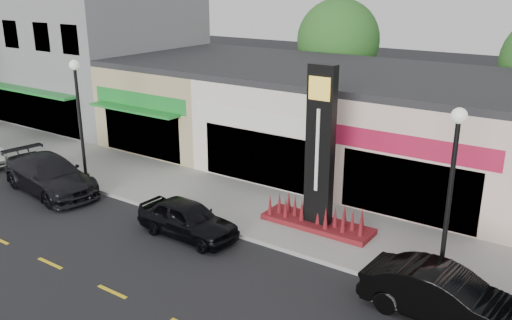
% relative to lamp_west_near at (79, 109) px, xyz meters
% --- Properties ---
extents(ground, '(120.00, 120.00, 0.00)m').
position_rel_lamp_west_near_xyz_m(ground, '(8.00, -2.50, -3.48)').
color(ground, black).
rests_on(ground, ground).
extents(sidewalk, '(52.00, 4.30, 0.15)m').
position_rel_lamp_west_near_xyz_m(sidewalk, '(8.00, 1.85, -3.40)').
color(sidewalk, gray).
rests_on(sidewalk, ground).
extents(curb, '(52.00, 0.20, 0.15)m').
position_rel_lamp_west_near_xyz_m(curb, '(8.00, -0.40, -3.40)').
color(curb, gray).
rests_on(curb, ground).
extents(building_grey_2story, '(12.00, 10.95, 8.30)m').
position_rel_lamp_west_near_xyz_m(building_grey_2story, '(-10.00, 8.98, 0.67)').
color(building_grey_2story, slate).
rests_on(building_grey_2story, ground).
extents(shop_beige, '(7.00, 10.85, 4.80)m').
position_rel_lamp_west_near_xyz_m(shop_beige, '(-0.50, 8.96, -1.08)').
color(shop_beige, tan).
rests_on(shop_beige, ground).
extents(shop_cream, '(7.00, 10.01, 4.80)m').
position_rel_lamp_west_near_xyz_m(shop_cream, '(6.50, 8.97, -1.08)').
color(shop_cream, beige).
rests_on(shop_cream, ground).
extents(shop_pink_w, '(7.00, 10.01, 4.80)m').
position_rel_lamp_west_near_xyz_m(shop_pink_w, '(13.50, 8.97, -1.08)').
color(shop_pink_w, beige).
rests_on(shop_pink_w, ground).
extents(tree_rear_west, '(5.20, 5.20, 7.83)m').
position_rel_lamp_west_near_xyz_m(tree_rear_west, '(4.00, 17.00, 1.74)').
color(tree_rear_west, '#382619').
rests_on(tree_rear_west, ground).
extents(lamp_west_near, '(0.44, 0.44, 5.47)m').
position_rel_lamp_west_near_xyz_m(lamp_west_near, '(0.00, 0.00, 0.00)').
color(lamp_west_near, black).
rests_on(lamp_west_near, sidewalk).
extents(lamp_east_near, '(0.44, 0.44, 5.47)m').
position_rel_lamp_west_near_xyz_m(lamp_east_near, '(16.00, 0.00, 0.00)').
color(lamp_east_near, black).
rests_on(lamp_east_near, sidewalk).
extents(pylon_sign, '(4.20, 1.30, 6.00)m').
position_rel_lamp_west_near_xyz_m(pylon_sign, '(11.00, 1.70, -1.20)').
color(pylon_sign, '#570E1E').
rests_on(pylon_sign, sidewalk).
extents(car_dark_sedan, '(3.00, 5.70, 1.58)m').
position_rel_lamp_west_near_xyz_m(car_dark_sedan, '(-0.42, -1.54, -2.69)').
color(car_dark_sedan, black).
rests_on(car_dark_sedan, ground).
extents(car_black_sedan, '(1.70, 4.02, 1.35)m').
position_rel_lamp_west_near_xyz_m(car_black_sedan, '(7.38, -1.39, -2.80)').
color(car_black_sedan, black).
rests_on(car_black_sedan, ground).
extents(car_black_conv, '(1.77, 4.52, 1.47)m').
position_rel_lamp_west_near_xyz_m(car_black_conv, '(16.48, -1.30, -2.74)').
color(car_black_conv, black).
rests_on(car_black_conv, ground).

